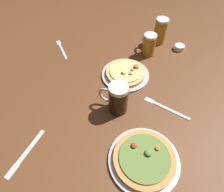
# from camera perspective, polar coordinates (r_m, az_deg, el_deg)

# --- Properties ---
(ground_plane) EXTENTS (2.40, 2.40, 0.03)m
(ground_plane) POSITION_cam_1_polar(r_m,az_deg,el_deg) (0.96, -0.00, -1.33)
(ground_plane) COLOR brown
(pizza_plate_near) EXTENTS (0.28, 0.28, 0.05)m
(pizza_plate_near) POSITION_cam_1_polar(r_m,az_deg,el_deg) (0.78, 9.64, -18.17)
(pizza_plate_near) COLOR #B2B2B7
(pizza_plate_near) RESTS_ON ground_plane
(pizza_plate_far) EXTENTS (0.26, 0.26, 0.05)m
(pizza_plate_far) POSITION_cam_1_polar(r_m,az_deg,el_deg) (1.05, 4.09, 6.80)
(pizza_plate_far) COLOR #B2B2B7
(pizza_plate_far) RESTS_ON ground_plane
(beer_mug_dark) EXTENTS (0.07, 0.12, 0.13)m
(beer_mug_dark) POSITION_cam_1_polar(r_m,az_deg,el_deg) (1.18, 10.99, 14.96)
(beer_mug_dark) COLOR #9E6619
(beer_mug_dark) RESTS_ON ground_plane
(beer_mug_amber) EXTENTS (0.13, 0.10, 0.16)m
(beer_mug_amber) POSITION_cam_1_polar(r_m,az_deg,el_deg) (0.85, 1.65, -0.70)
(beer_mug_amber) COLOR black
(beer_mug_amber) RESTS_ON ground_plane
(beer_mug_pale) EXTENTS (0.08, 0.14, 0.16)m
(beer_mug_pale) POSITION_cam_1_polar(r_m,az_deg,el_deg) (1.30, 14.26, 18.48)
(beer_mug_pale) COLOR #B27A23
(beer_mug_pale) RESTS_ON ground_plane
(ramekin_sauce) EXTENTS (0.06, 0.06, 0.03)m
(ramekin_sauce) POSITION_cam_1_polar(r_m,az_deg,el_deg) (1.30, 19.59, 13.60)
(ramekin_sauce) COLOR white
(ramekin_sauce) RESTS_ON ground_plane
(fork_left) EXTENTS (0.09, 0.20, 0.01)m
(fork_left) POSITION_cam_1_polar(r_m,az_deg,el_deg) (1.27, -14.90, 13.56)
(fork_left) COLOR silver
(fork_left) RESTS_ON ground_plane
(knife_right) EXTENTS (0.12, 0.20, 0.01)m
(knife_right) POSITION_cam_1_polar(r_m,az_deg,el_deg) (0.87, -24.52, -15.33)
(knife_right) COLOR silver
(knife_right) RESTS_ON ground_plane
(fork_spare) EXTENTS (0.19, 0.15, 0.01)m
(fork_spare) POSITION_cam_1_polar(r_m,az_deg,el_deg) (0.94, 15.78, -3.38)
(fork_spare) COLOR silver
(fork_spare) RESTS_ON ground_plane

